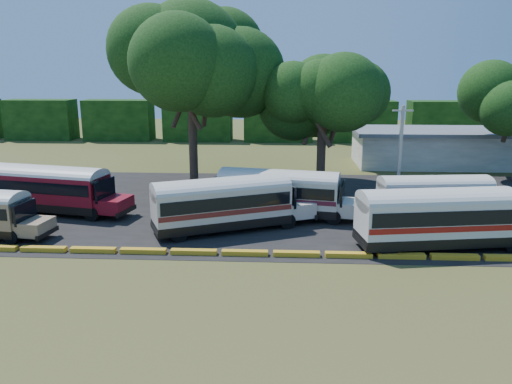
{
  "coord_description": "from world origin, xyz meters",
  "views": [
    {
      "loc": [
        0.59,
        -26.22,
        10.62
      ],
      "look_at": [
        -1.11,
        6.0,
        2.57
      ],
      "focal_mm": 35.0,
      "sensor_mm": 36.0,
      "label": 1
    }
  ],
  "objects_px": {
    "bus_white_red": "(440,215)",
    "tree_west": "(190,56)",
    "bus_cream_west": "(225,201)",
    "bus_red": "(52,186)"
  },
  "relations": [
    {
      "from": "bus_white_red",
      "to": "tree_west",
      "type": "distance_m",
      "value": 26.16
    },
    {
      "from": "bus_cream_west",
      "to": "bus_white_red",
      "type": "height_order",
      "value": "bus_white_red"
    },
    {
      "from": "bus_white_red",
      "to": "tree_west",
      "type": "height_order",
      "value": "tree_west"
    },
    {
      "from": "bus_red",
      "to": "tree_west",
      "type": "xyz_separation_m",
      "value": [
        8.83,
        10.49,
        9.57
      ]
    },
    {
      "from": "bus_red",
      "to": "bus_cream_west",
      "type": "distance_m",
      "value": 13.85
    },
    {
      "from": "bus_cream_west",
      "to": "bus_white_red",
      "type": "bearing_deg",
      "value": -35.45
    },
    {
      "from": "bus_white_red",
      "to": "tree_west",
      "type": "xyz_separation_m",
      "value": [
        -17.73,
        16.71,
        9.54
      ]
    },
    {
      "from": "bus_white_red",
      "to": "tree_west",
      "type": "relative_size",
      "value": 0.69
    },
    {
      "from": "tree_west",
      "to": "bus_white_red",
      "type": "bearing_deg",
      "value": -43.3
    },
    {
      "from": "bus_red",
      "to": "bus_cream_west",
      "type": "height_order",
      "value": "bus_cream_west"
    }
  ]
}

